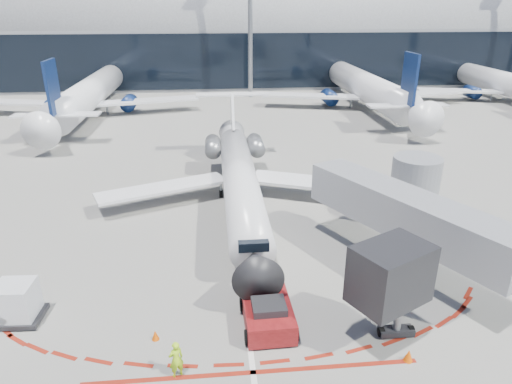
{
  "coord_description": "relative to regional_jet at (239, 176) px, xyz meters",
  "views": [
    {
      "loc": [
        -1.28,
        -26.0,
        14.18
      ],
      "look_at": [
        1.37,
        1.43,
        2.69
      ],
      "focal_mm": 32.0,
      "sensor_mm": 36.0,
      "label": 1
    }
  ],
  "objects": [
    {
      "name": "safety_cone_right",
      "position": [
        6.1,
        -17.3,
        -1.93
      ],
      "size": [
        0.41,
        0.41,
        0.56
      ],
      "primitive_type": "cone",
      "color": "#DA5004",
      "rests_on": "ground"
    },
    {
      "name": "apron_stop_bar",
      "position": [
        -0.56,
        -17.34,
        -2.21
      ],
      "size": [
        14.0,
        0.25,
        0.01
      ],
      "primitive_type": "cube",
      "color": "maroon",
      "rests_on": "ground"
    },
    {
      "name": "apron_centerline",
      "position": [
        -0.56,
        -3.84,
        -2.21
      ],
      "size": [
        0.25,
        40.0,
        0.01
      ],
      "primitive_type": "cube",
      "color": "silver",
      "rests_on": "ground"
    },
    {
      "name": "pushback_tug",
      "position": [
        0.41,
        -14.38,
        -1.56
      ],
      "size": [
        2.49,
        5.68,
        1.47
      ],
      "rotation": [
        0.0,
        0.0,
        0.02
      ],
      "color": "#5A0C0E",
      "rests_on": "ground"
    },
    {
      "name": "safety_cone_left",
      "position": [
        -4.79,
        -14.9,
        -1.97
      ],
      "size": [
        0.35,
        0.35,
        0.48
      ],
      "primitive_type": "cone",
      "color": "#DA5004",
      "rests_on": "ground"
    },
    {
      "name": "bg_airliner_1",
      "position": [
        -18.28,
        32.34,
        3.28
      ],
      "size": [
        33.97,
        35.97,
        10.99
      ],
      "primitive_type": null,
      "color": "white",
      "rests_on": "ground"
    },
    {
      "name": "bg_airliner_3",
      "position": [
        43.43,
        36.27,
        2.83
      ],
      "size": [
        31.15,
        32.99,
        10.08
      ],
      "primitive_type": null,
      "color": "white",
      "rests_on": "ground"
    },
    {
      "name": "light_mast_centre",
      "position": [
        4.44,
        42.16,
        10.29
      ],
      "size": [
        0.7,
        0.7,
        25.0
      ],
      "primitive_type": "cylinder",
      "color": "gray",
      "rests_on": "ground"
    },
    {
      "name": "ramp_worker",
      "position": [
        -3.67,
        -17.2,
        -1.36
      ],
      "size": [
        0.74,
        0.64,
        1.7
      ],
      "primitive_type": "imported",
      "rotation": [
        0.0,
        0.0,
        3.61
      ],
      "color": "#ACE918",
      "rests_on": "ground"
    },
    {
      "name": "bg_airliner_2",
      "position": [
        20.43,
        33.44,
        3.44
      ],
      "size": [
        34.95,
        37.0,
        11.31
      ],
      "primitive_type": null,
      "color": "white",
      "rests_on": "ground"
    },
    {
      "name": "jet_bridge",
      "position": [
        9.23,
        -8.85,
        0.8
      ],
      "size": [
        10.03,
        15.2,
        4.9
      ],
      "color": "gray",
      "rests_on": "ground"
    },
    {
      "name": "uld_container",
      "position": [
        -11.42,
        -12.88,
        -1.22
      ],
      "size": [
        2.23,
        1.92,
        2.01
      ],
      "rotation": [
        0.0,
        0.0,
        -0.05
      ],
      "color": "black",
      "rests_on": "ground"
    },
    {
      "name": "ground",
      "position": [
        -0.56,
        -5.84,
        -2.21
      ],
      "size": [
        260.0,
        260.0,
        0.0
      ],
      "primitive_type": "plane",
      "color": "slate",
      "rests_on": "ground"
    },
    {
      "name": "terminal_building",
      "position": [
        -0.56,
        59.14,
        6.31
      ],
      "size": [
        150.0,
        24.15,
        24.0
      ],
      "color": "#9B9EA1",
      "rests_on": "ground"
    },
    {
      "name": "regional_jet",
      "position": [
        0.0,
        0.0,
        0.0
      ],
      "size": [
        21.45,
        26.45,
        6.62
      ],
      "color": "white",
      "rests_on": "ground"
    }
  ]
}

